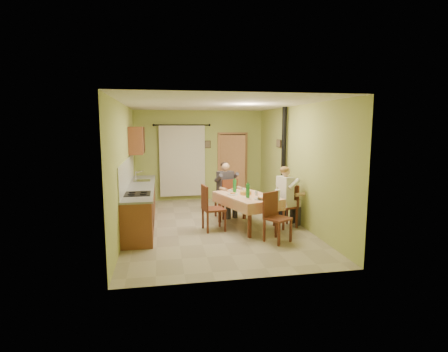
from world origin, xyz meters
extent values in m
cube|color=tan|center=(0.00, 0.00, 0.00)|extent=(4.00, 6.00, 0.01)
cube|color=#AEB95F|center=(0.00, 3.00, 1.40)|extent=(4.00, 0.04, 2.80)
cube|color=#AEB95F|center=(0.00, -3.00, 1.40)|extent=(4.00, 0.04, 2.80)
cube|color=#AEB95F|center=(-2.00, 0.00, 1.40)|extent=(0.04, 6.00, 2.80)
cube|color=#AEB95F|center=(2.00, 0.00, 1.40)|extent=(0.04, 6.00, 2.80)
cube|color=white|center=(0.00, 0.00, 2.80)|extent=(4.00, 6.00, 0.04)
cube|color=brown|center=(-1.70, 0.40, 0.44)|extent=(0.60, 3.60, 0.88)
cube|color=gray|center=(-1.70, 0.40, 0.90)|extent=(0.64, 3.64, 0.04)
cube|color=white|center=(-1.99, 0.40, 1.23)|extent=(0.02, 3.60, 0.66)
cube|color=silver|center=(-1.70, 1.20, 0.92)|extent=(0.42, 0.42, 0.03)
cube|color=black|center=(-1.70, -0.60, 0.93)|extent=(0.52, 0.56, 0.02)
cube|color=black|center=(-1.40, -0.60, 0.45)|extent=(0.01, 0.55, 0.55)
cube|color=brown|center=(-1.82, 1.70, 1.95)|extent=(0.35, 1.40, 0.70)
cylinder|color=black|center=(-0.55, 2.88, 2.35)|extent=(1.70, 0.04, 0.04)
cube|color=silver|center=(-0.55, 2.90, 1.25)|extent=(1.40, 0.06, 2.20)
cube|color=black|center=(1.05, 2.98, 1.03)|extent=(0.84, 0.03, 2.06)
cube|color=#B6784C|center=(0.60, 2.97, 1.03)|extent=(0.06, 0.06, 2.12)
cube|color=#B6784C|center=(1.50, 2.97, 1.03)|extent=(0.06, 0.06, 2.12)
cube|color=#B6784C|center=(1.05, 2.97, 2.09)|extent=(0.96, 0.06, 0.06)
cube|color=#B6784C|center=(1.01, 2.80, 1.02)|extent=(0.76, 0.37, 2.04)
cube|color=tan|center=(0.70, -0.33, 0.74)|extent=(1.41, 1.81, 0.04)
cube|color=tan|center=(0.95, -1.09, 0.63)|extent=(0.92, 0.31, 0.22)
cube|color=tan|center=(0.46, 0.43, 0.63)|extent=(0.92, 0.31, 0.22)
cube|color=tan|center=(0.25, -0.48, 0.63)|extent=(0.51, 1.52, 0.22)
cube|color=tan|center=(1.16, -0.18, 0.63)|extent=(0.51, 1.52, 0.22)
cylinder|color=white|center=(0.52, 0.29, 0.77)|extent=(0.25, 0.25, 0.02)
ellipsoid|color=#CC7233|center=(0.52, 0.29, 0.79)|extent=(0.12, 0.12, 0.05)
cylinder|color=white|center=(0.91, -0.88, 0.77)|extent=(0.25, 0.25, 0.02)
ellipsoid|color=#CC7233|center=(0.91, -0.88, 0.79)|extent=(0.12, 0.12, 0.05)
cylinder|color=white|center=(1.08, -0.60, 0.77)|extent=(0.25, 0.25, 0.02)
ellipsoid|color=#CC7233|center=(1.08, -0.60, 0.79)|extent=(0.12, 0.12, 0.05)
cylinder|color=white|center=(0.40, -0.22, 0.77)|extent=(0.25, 0.25, 0.02)
ellipsoid|color=#CC7233|center=(0.40, -0.22, 0.79)|extent=(0.12, 0.12, 0.05)
cylinder|color=gold|center=(0.69, -0.28, 0.80)|extent=(0.26, 0.26, 0.08)
cylinder|color=white|center=(0.87, -0.85, 0.77)|extent=(0.28, 0.28, 0.02)
cube|color=tan|center=(0.85, -0.83, 0.79)|extent=(0.07, 0.07, 0.03)
cube|color=tan|center=(0.93, -0.88, 0.79)|extent=(0.07, 0.05, 0.03)
cube|color=tan|center=(0.87, -0.82, 0.79)|extent=(0.07, 0.07, 0.03)
cube|color=tan|center=(0.88, -0.84, 0.79)|extent=(0.07, 0.06, 0.03)
cube|color=tan|center=(0.86, -0.89, 0.79)|extent=(0.07, 0.05, 0.03)
cube|color=tan|center=(0.94, -0.86, 0.79)|extent=(0.07, 0.07, 0.03)
cube|color=tan|center=(0.87, -0.85, 0.79)|extent=(0.06, 0.07, 0.03)
cylinder|color=silver|center=(0.90, -0.40, 0.81)|extent=(0.07, 0.07, 0.10)
cylinder|color=silver|center=(0.71, 0.05, 0.81)|extent=(0.07, 0.07, 0.10)
cylinder|color=white|center=(1.19, -1.01, 0.88)|extent=(0.11, 0.11, 0.22)
cylinder|color=silver|center=(1.19, -1.01, 0.91)|extent=(0.02, 0.02, 0.30)
cube|color=#5F2A19|center=(0.40, 0.67, 0.48)|extent=(0.57, 0.57, 0.04)
cube|color=#5F2A19|center=(0.47, 0.48, 0.75)|extent=(0.43, 0.19, 0.51)
cube|color=#5F2A19|center=(1.07, -1.42, 0.48)|extent=(0.60, 0.60, 0.04)
cube|color=#5F2A19|center=(0.96, -1.25, 0.75)|extent=(0.39, 0.27, 0.50)
cube|color=#5F2A19|center=(1.59, -0.46, 0.48)|extent=(0.53, 0.53, 0.04)
cube|color=#5F2A19|center=(1.78, -0.40, 0.74)|extent=(0.15, 0.42, 0.49)
cube|color=#5F2A19|center=(-0.07, -0.39, 0.48)|extent=(0.52, 0.52, 0.04)
cube|color=#5F2A19|center=(-0.28, -0.42, 0.76)|extent=(0.11, 0.46, 0.53)
cube|color=#38333D|center=(0.44, 0.58, 0.56)|extent=(0.48, 0.50, 0.16)
cube|color=#38333D|center=(0.39, 0.70, 0.91)|extent=(0.45, 0.35, 0.54)
sphere|color=tan|center=(0.39, 0.69, 1.30)|extent=(0.21, 0.21, 0.21)
ellipsoid|color=black|center=(0.38, 0.73, 1.34)|extent=(0.21, 0.21, 0.16)
cube|color=silver|center=(1.69, -0.43, 0.56)|extent=(0.48, 0.45, 0.16)
cube|color=silver|center=(1.56, -0.46, 0.91)|extent=(0.32, 0.44, 0.54)
sphere|color=tan|center=(1.57, -0.46, 1.30)|extent=(0.21, 0.21, 0.21)
ellipsoid|color=olive|center=(1.53, -0.47, 1.34)|extent=(0.21, 0.21, 0.16)
cylinder|color=black|center=(1.90, 0.60, 1.40)|extent=(0.12, 0.12, 2.80)
cylinder|color=black|center=(1.90, 0.60, 0.15)|extent=(0.24, 0.24, 0.30)
cube|color=black|center=(0.25, 2.97, 1.75)|extent=(0.19, 0.03, 0.23)
cube|color=brown|center=(1.97, 1.20, 1.85)|extent=(0.03, 0.31, 0.21)
camera|label=1|loc=(-1.21, -7.92, 2.32)|focal=28.00mm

